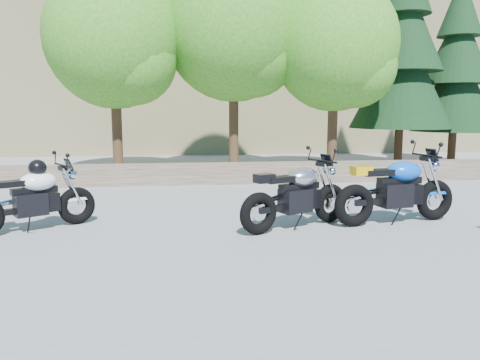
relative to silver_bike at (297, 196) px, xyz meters
name	(u,v)px	position (x,y,z in m)	size (l,w,h in m)	color
ground	(234,245)	(-1.07, -0.84, -0.51)	(90.00, 90.00, 0.00)	gray
stone_wall	(211,173)	(-1.07, 4.66, -0.26)	(22.00, 0.55, 0.50)	#4E4234
hillside	(234,29)	(1.93, 27.16, 6.99)	(80.00, 30.00, 15.00)	olive
tree_decid_left	(117,42)	(-3.47, 6.30, 3.13)	(3.67, 3.67, 5.62)	#382314
tree_decid_mid	(237,32)	(-0.17, 6.70, 3.53)	(4.08, 4.08, 6.24)	#382314
tree_decid_right	(339,50)	(2.63, 6.10, 2.99)	(3.54, 3.54, 5.41)	#382314
conifer_near	(403,50)	(5.13, 7.36, 3.17)	(3.17, 3.17, 7.06)	#382314
conifer_far	(457,66)	(7.33, 7.96, 2.76)	(2.82, 2.82, 6.27)	#382314
silver_bike	(297,196)	(0.00, 0.00, 0.00)	(1.93, 1.06, 1.04)	black
white_bike	(31,197)	(-4.05, 0.29, 0.03)	(1.73, 1.19, 1.09)	black
blue_bike	(397,190)	(1.68, 0.12, 0.03)	(2.20, 0.74, 1.11)	black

